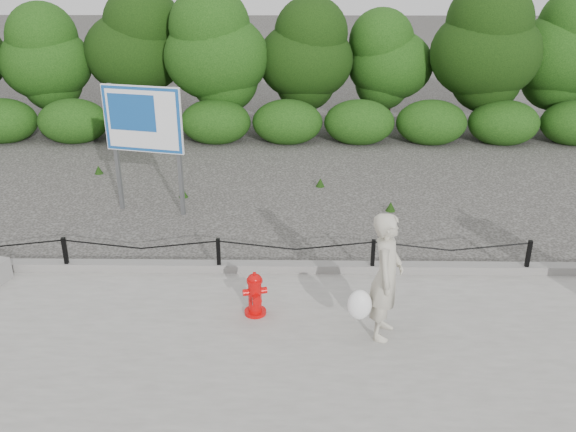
# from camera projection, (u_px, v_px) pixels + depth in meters

# --- Properties ---
(ground) EXTENTS (90.00, 90.00, 0.00)m
(ground) POSITION_uv_depth(u_px,v_px,m) (220.00, 276.00, 10.03)
(ground) COLOR #2D2B28
(ground) RESTS_ON ground
(sidewalk) EXTENTS (14.00, 4.00, 0.08)m
(sidewalk) POSITION_uv_depth(u_px,v_px,m) (202.00, 346.00, 8.18)
(sidewalk) COLOR gray
(sidewalk) RESTS_ON ground
(curb) EXTENTS (14.00, 0.22, 0.14)m
(curb) POSITION_uv_depth(u_px,v_px,m) (220.00, 267.00, 10.01)
(curb) COLOR slate
(curb) RESTS_ON sidewalk
(chain_barrier) EXTENTS (10.06, 0.06, 0.60)m
(chain_barrier) POSITION_uv_depth(u_px,v_px,m) (218.00, 251.00, 9.85)
(chain_barrier) COLOR black
(chain_barrier) RESTS_ON sidewalk
(treeline) EXTENTS (20.26, 3.41, 4.19)m
(treeline) POSITION_uv_depth(u_px,v_px,m) (263.00, 50.00, 17.27)
(treeline) COLOR black
(treeline) RESTS_ON ground
(fire_hydrant) EXTENTS (0.38, 0.40, 0.68)m
(fire_hydrant) POSITION_uv_depth(u_px,v_px,m) (255.00, 294.00, 8.71)
(fire_hydrant) COLOR red
(fire_hydrant) RESTS_ON sidewalk
(pedestrian) EXTENTS (0.81, 0.75, 1.80)m
(pedestrian) POSITION_uv_depth(u_px,v_px,m) (385.00, 278.00, 8.03)
(pedestrian) COLOR #B8B29E
(pedestrian) RESTS_ON sidewalk
(advertising_sign) EXTENTS (1.59, 0.47, 2.59)m
(advertising_sign) POSITION_uv_depth(u_px,v_px,m) (143.00, 125.00, 11.77)
(advertising_sign) COLOR slate
(advertising_sign) RESTS_ON ground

